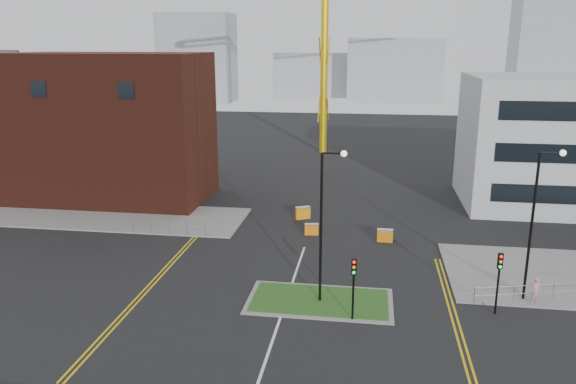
# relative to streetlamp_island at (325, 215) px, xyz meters

# --- Properties ---
(ground) EXTENTS (200.00, 200.00, 0.00)m
(ground) POSITION_rel_streetlamp_island_xyz_m (-2.22, -8.00, -5.41)
(ground) COLOR black
(ground) RESTS_ON ground
(pavement_left) EXTENTS (28.00, 8.00, 0.12)m
(pavement_left) POSITION_rel_streetlamp_island_xyz_m (-22.22, 14.00, -5.35)
(pavement_left) COLOR slate
(pavement_left) RESTS_ON ground
(island_kerb) EXTENTS (8.60, 4.60, 0.08)m
(island_kerb) POSITION_rel_streetlamp_island_xyz_m (-0.22, 0.00, -5.37)
(island_kerb) COLOR slate
(island_kerb) RESTS_ON ground
(grass_island) EXTENTS (8.00, 4.00, 0.12)m
(grass_island) POSITION_rel_streetlamp_island_xyz_m (-0.22, 0.00, -5.35)
(grass_island) COLOR #26541C
(grass_island) RESTS_ON ground
(brick_building) EXTENTS (24.20, 10.07, 14.24)m
(brick_building) POSITION_rel_streetlamp_island_xyz_m (-25.19, 20.00, 1.44)
(brick_building) COLOR #441A11
(brick_building) RESTS_ON ground
(streetlamp_island) EXTENTS (1.46, 0.36, 9.18)m
(streetlamp_island) POSITION_rel_streetlamp_island_xyz_m (0.00, 0.00, 0.00)
(streetlamp_island) COLOR black
(streetlamp_island) RESTS_ON ground
(streetlamp_right_near) EXTENTS (1.46, 0.36, 9.18)m
(streetlamp_right_near) POSITION_rel_streetlamp_island_xyz_m (12.00, 2.00, 0.00)
(streetlamp_right_near) COLOR black
(streetlamp_right_near) RESTS_ON ground
(traffic_light_island) EXTENTS (0.28, 0.33, 3.65)m
(traffic_light_island) POSITION_rel_streetlamp_island_xyz_m (1.78, -2.02, -2.85)
(traffic_light_island) COLOR black
(traffic_light_island) RESTS_ON ground
(traffic_light_right) EXTENTS (0.28, 0.33, 3.65)m
(traffic_light_right) POSITION_rel_streetlamp_island_xyz_m (9.78, -0.02, -2.85)
(traffic_light_right) COLOR black
(traffic_light_right) RESTS_ON ground
(railing_left) EXTENTS (6.05, 0.05, 1.10)m
(railing_left) POSITION_rel_streetlamp_island_xyz_m (-13.22, 10.00, -4.67)
(railing_left) COLOR gray
(railing_left) RESTS_ON ground
(centre_line) EXTENTS (0.15, 30.00, 0.01)m
(centre_line) POSITION_rel_streetlamp_island_xyz_m (-2.22, -6.00, -5.41)
(centre_line) COLOR silver
(centre_line) RESTS_ON ground
(yellow_left_a) EXTENTS (0.12, 24.00, 0.01)m
(yellow_left_a) POSITION_rel_streetlamp_island_xyz_m (-11.22, 2.00, -5.41)
(yellow_left_a) COLOR gold
(yellow_left_a) RESTS_ON ground
(yellow_left_b) EXTENTS (0.12, 24.00, 0.01)m
(yellow_left_b) POSITION_rel_streetlamp_island_xyz_m (-10.92, 2.00, -5.41)
(yellow_left_b) COLOR gold
(yellow_left_b) RESTS_ON ground
(yellow_right_a) EXTENTS (0.12, 20.00, 0.01)m
(yellow_right_a) POSITION_rel_streetlamp_island_xyz_m (7.28, -2.00, -5.41)
(yellow_right_a) COLOR gold
(yellow_right_a) RESTS_ON ground
(yellow_right_b) EXTENTS (0.12, 20.00, 0.01)m
(yellow_right_b) POSITION_rel_streetlamp_island_xyz_m (7.58, -2.00, -5.41)
(yellow_right_b) COLOR gold
(yellow_right_b) RESTS_ON ground
(skyline_a) EXTENTS (18.00, 12.00, 22.00)m
(skyline_a) POSITION_rel_streetlamp_island_xyz_m (-42.22, 112.00, 5.59)
(skyline_a) COLOR gray
(skyline_a) RESTS_ON ground
(skyline_b) EXTENTS (24.00, 12.00, 16.00)m
(skyline_b) POSITION_rel_streetlamp_island_xyz_m (7.78, 122.00, 2.59)
(skyline_b) COLOR gray
(skyline_b) RESTS_ON ground
(skyline_c) EXTENTS (14.00, 12.00, 28.00)m
(skyline_c) POSITION_rel_streetlamp_island_xyz_m (42.78, 117.00, 8.59)
(skyline_c) COLOR gray
(skyline_c) RESTS_ON ground
(skyline_d) EXTENTS (30.00, 12.00, 12.00)m
(skyline_d) POSITION_rel_streetlamp_island_xyz_m (-10.22, 132.00, 0.59)
(skyline_d) COLOR gray
(skyline_d) RESTS_ON ground
(pedestrian) EXTENTS (0.74, 0.70, 1.70)m
(pedestrian) POSITION_rel_streetlamp_island_xyz_m (12.33, 1.51, -4.56)
(pedestrian) COLOR pink
(pedestrian) RESTS_ON ground
(barrier_left) EXTENTS (1.35, 0.93, 1.08)m
(barrier_left) POSITION_rel_streetlamp_island_xyz_m (-3.22, 16.00, -4.83)
(barrier_left) COLOR orange
(barrier_left) RESTS_ON ground
(barrier_mid) EXTENTS (1.13, 0.49, 0.92)m
(barrier_mid) POSITION_rel_streetlamp_island_xyz_m (-2.00, 11.90, -4.91)
(barrier_mid) COLOR orange
(barrier_mid) RESTS_ON ground
(barrier_right) EXTENTS (1.20, 0.40, 1.01)m
(barrier_right) POSITION_rel_streetlamp_island_xyz_m (3.78, 11.13, -4.87)
(barrier_right) COLOR orange
(barrier_right) RESTS_ON ground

